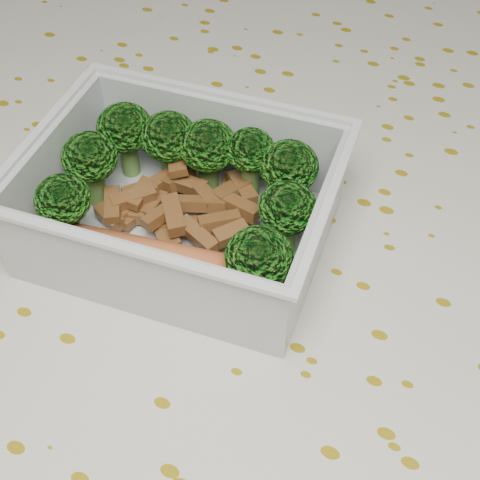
% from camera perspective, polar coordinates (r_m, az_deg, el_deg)
% --- Properties ---
extents(dining_table, '(1.40, 0.90, 0.75)m').
position_cam_1_polar(dining_table, '(0.47, 0.78, -10.06)').
color(dining_table, brown).
rests_on(dining_table, ground).
extents(tablecloth, '(1.46, 0.96, 0.19)m').
position_cam_1_polar(tablecloth, '(0.43, 0.85, -6.50)').
color(tablecloth, beige).
rests_on(tablecloth, dining_table).
extents(lunch_container, '(0.19, 0.15, 0.06)m').
position_cam_1_polar(lunch_container, '(0.40, -4.96, 2.39)').
color(lunch_container, silver).
rests_on(lunch_container, tablecloth).
extents(broccoli_florets, '(0.16, 0.11, 0.05)m').
position_cam_1_polar(broccoli_florets, '(0.40, -3.99, 5.72)').
color(broccoli_florets, '#608C3F').
rests_on(broccoli_florets, lunch_container).
extents(meat_pile, '(0.10, 0.08, 0.03)m').
position_cam_1_polar(meat_pile, '(0.41, -5.39, 3.00)').
color(meat_pile, brown).
rests_on(meat_pile, lunch_container).
extents(sausage, '(0.15, 0.05, 0.03)m').
position_cam_1_polar(sausage, '(0.38, -6.58, -1.98)').
color(sausage, '#C45E31').
rests_on(sausage, lunch_container).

